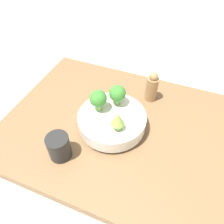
# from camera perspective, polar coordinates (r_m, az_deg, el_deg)

# --- Properties ---
(ground_plane) EXTENTS (6.00, 6.00, 0.00)m
(ground_plane) POSITION_cam_1_polar(r_m,az_deg,el_deg) (0.92, 1.92, -5.30)
(ground_plane) COLOR silver
(table) EXTENTS (0.93, 0.70, 0.05)m
(table) POSITION_cam_1_polar(r_m,az_deg,el_deg) (0.90, 1.96, -4.39)
(table) COLOR brown
(table) RESTS_ON ground_plane
(bowl) EXTENTS (0.26, 0.26, 0.07)m
(bowl) POSITION_cam_1_polar(r_m,az_deg,el_deg) (0.85, -0.00, -2.27)
(bowl) COLOR silver
(bowl) RESTS_ON table
(broccoli_floret_front) EXTENTS (0.07, 0.07, 0.09)m
(broccoli_floret_front) POSITION_cam_1_polar(r_m,az_deg,el_deg) (0.84, 1.43, 4.77)
(broccoli_floret_front) COLOR #6BA34C
(broccoli_floret_front) RESTS_ON bowl
(broccoli_floret_right) EXTENTS (0.07, 0.07, 0.09)m
(broccoli_floret_right) POSITION_cam_1_polar(r_m,az_deg,el_deg) (0.81, -3.63, 3.38)
(broccoli_floret_right) COLOR #6BA34C
(broccoli_floret_right) RESTS_ON bowl
(romanesco_piece_far) EXTENTS (0.05, 0.05, 0.07)m
(romanesco_piece_far) POSITION_cam_1_polar(r_m,az_deg,el_deg) (0.75, 1.50, -2.12)
(romanesco_piece_far) COLOR #6BA34C
(romanesco_piece_far) RESTS_ON bowl
(cup) EXTENTS (0.08, 0.08, 0.10)m
(cup) POSITION_cam_1_polar(r_m,az_deg,el_deg) (0.79, -13.67, -8.82)
(cup) COLOR black
(cup) RESTS_ON table
(pepper_mill) EXTENTS (0.05, 0.05, 0.14)m
(pepper_mill) POSITION_cam_1_polar(r_m,az_deg,el_deg) (0.96, 10.39, 6.43)
(pepper_mill) COLOR #997047
(pepper_mill) RESTS_ON table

